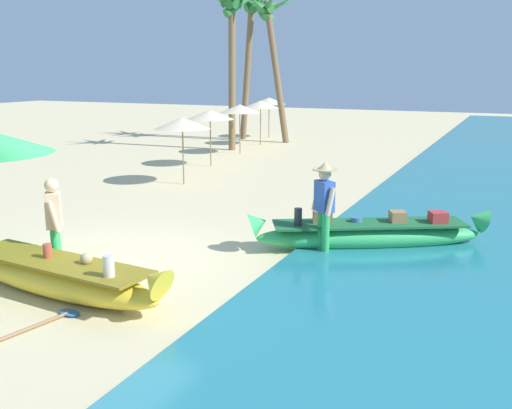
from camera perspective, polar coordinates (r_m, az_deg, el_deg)
The scene contains 14 objects.
ground_plane at distance 10.56m, azimuth -14.22°, elevation -5.49°, with size 80.00×80.00×0.00m, color beige.
boat_yellow_foreground at distance 9.22m, azimuth -18.44°, elevation -6.52°, with size 4.10×1.14×0.83m.
boat_green_midground at distance 11.15m, azimuth 10.77°, elevation -2.78°, with size 4.16×2.66×0.82m.
person_vendor_hatted at distance 10.49m, azimuth 6.54°, elevation 0.22°, with size 0.54×0.50×1.68m.
person_tourist_customer at distance 9.95m, azimuth -18.75°, elevation -1.54°, with size 0.49×0.55×1.59m.
parasol_row_0 at distance 17.08m, azimuth -7.07°, elevation 7.72°, with size 1.60×1.60×1.91m.
parasol_row_1 at distance 20.23m, azimuth -4.42°, elevation 8.58°, with size 1.60×1.60×1.91m.
parasol_row_2 at distance 23.21m, azimuth -1.56°, elevation 9.16°, with size 1.60×1.60×1.91m.
parasol_row_3 at distance 25.97m, azimuth 0.44°, elevation 9.57°, with size 1.60×1.60×1.91m.
parasol_row_4 at distance 28.81m, azimuth 1.26°, elevation 9.89°, with size 1.60×1.60×1.91m.
palm_tree_tall_inland at distance 24.36m, azimuth -2.30°, elevation 17.57°, with size 2.96×2.85×6.37m.
palm_tree_leaning_seaward at distance 28.00m, azimuth -0.45°, elevation 17.44°, with size 2.77×2.77×6.85m.
palm_tree_mid_cluster at distance 27.18m, azimuth 1.30°, elevation 17.06°, with size 2.51×2.68×6.45m.
paddle at distance 8.31m, azimuth -20.38°, elevation -10.84°, with size 0.53×1.72×0.05m.
Camera 1 is at (6.35, -7.78, 3.26)m, focal length 41.77 mm.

